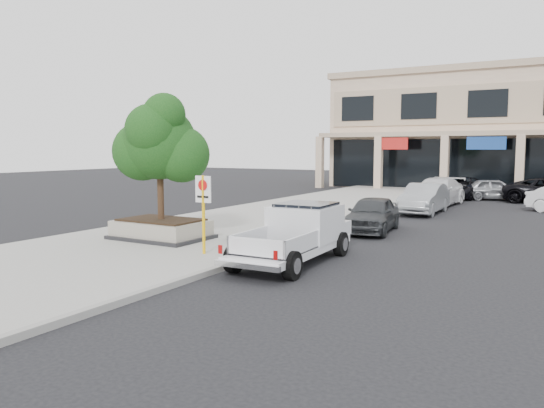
{
  "coord_description": "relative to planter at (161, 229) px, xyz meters",
  "views": [
    {
      "loc": [
        6.55,
        -12.69,
        3.23
      ],
      "look_at": [
        -1.7,
        1.5,
        1.5
      ],
      "focal_mm": 35.0,
      "sensor_mm": 36.0,
      "label": 1
    }
  ],
  "objects": [
    {
      "name": "ground",
      "position": [
        5.77,
        -0.94,
        -0.48
      ],
      "size": [
        120.0,
        120.0,
        0.0
      ],
      "primitive_type": "plane",
      "color": "black",
      "rests_on": "ground"
    },
    {
      "name": "sidewalk",
      "position": [
        0.27,
        5.06,
        -0.4
      ],
      "size": [
        8.0,
        52.0,
        0.15
      ],
      "primitive_type": "cube",
      "color": "gray",
      "rests_on": "ground"
    },
    {
      "name": "curb",
      "position": [
        4.22,
        5.06,
        -0.4
      ],
      "size": [
        0.2,
        52.0,
        0.15
      ],
      "primitive_type": "cube",
      "color": "gray",
      "rests_on": "ground"
    },
    {
      "name": "planter",
      "position": [
        0.0,
        0.0,
        0.0
      ],
      "size": [
        3.2,
        2.2,
        0.68
      ],
      "color": "black",
      "rests_on": "sidewalk"
    },
    {
      "name": "planter_tree",
      "position": [
        0.13,
        0.15,
        2.94
      ],
      "size": [
        2.9,
        2.55,
        4.0
      ],
      "color": "black",
      "rests_on": "planter"
    },
    {
      "name": "no_parking_sign",
      "position": [
        2.88,
        -1.37,
        1.16
      ],
      "size": [
        0.55,
        0.09,
        2.3
      ],
      "color": "yellow",
      "rests_on": "sidewalk"
    },
    {
      "name": "hedge",
      "position": [
        3.52,
        3.82,
        0.14
      ],
      "size": [
        1.1,
        0.99,
        0.93
      ],
      "primitive_type": "ellipsoid",
      "color": "#133F12",
      "rests_on": "sidewalk"
    },
    {
      "name": "pickup_truck",
      "position": [
        5.42,
        -0.64,
        0.34
      ],
      "size": [
        2.13,
        5.28,
        1.64
      ],
      "primitive_type": null,
      "rotation": [
        0.0,
        0.0,
        0.04
      ],
      "color": "white",
      "rests_on": "ground"
    },
    {
      "name": "curb_car_a",
      "position": [
        5.43,
        5.95,
        0.22
      ],
      "size": [
        2.12,
        4.24,
        1.39
      ],
      "primitive_type": "imported",
      "rotation": [
        0.0,
        0.0,
        0.12
      ],
      "color": "#303336",
      "rests_on": "ground"
    },
    {
      "name": "curb_car_b",
      "position": [
        5.68,
        12.84,
        0.27
      ],
      "size": [
        1.59,
        4.53,
        1.49
      ],
      "primitive_type": "imported",
      "rotation": [
        0.0,
        0.0,
        0.0
      ],
      "color": "#A1A4A9",
      "rests_on": "ground"
    },
    {
      "name": "curb_car_c",
      "position": [
        5.34,
        16.97,
        0.3
      ],
      "size": [
        2.55,
        5.49,
        1.55
      ],
      "primitive_type": "imported",
      "rotation": [
        0.0,
        0.0,
        -0.07
      ],
      "color": "silver",
      "rests_on": "ground"
    },
    {
      "name": "curb_car_d",
      "position": [
        5.7,
        22.22,
        0.21
      ],
      "size": [
        2.88,
        5.18,
        1.37
      ],
      "primitive_type": "imported",
      "rotation": [
        0.0,
        0.0,
        -0.13
      ],
      "color": "black",
      "rests_on": "ground"
    },
    {
      "name": "lot_car_a",
      "position": [
        7.77,
        22.03,
        0.21
      ],
      "size": [
        4.31,
        2.71,
        1.37
      ],
      "primitive_type": "imported",
      "rotation": [
        0.0,
        0.0,
        1.87
      ],
      "color": "#919398",
      "rests_on": "ground"
    }
  ]
}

